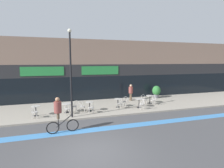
# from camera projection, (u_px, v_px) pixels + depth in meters

# --- Properties ---
(ground_plane) EXTENTS (120.00, 120.00, 0.00)m
(ground_plane) POSITION_uv_depth(u_px,v_px,m) (92.00, 152.00, 7.84)
(ground_plane) COLOR #424244
(sidewalk_slab) EXTENTS (40.00, 5.50, 0.12)m
(sidewalk_slab) POSITION_uv_depth(u_px,v_px,m) (76.00, 109.00, 14.71)
(sidewalk_slab) COLOR gray
(sidewalk_slab) RESTS_ON ground
(storefront_facade) EXTENTS (40.00, 4.06, 6.19)m
(storefront_facade) POSITION_uv_depth(u_px,v_px,m) (72.00, 70.00, 18.80)
(storefront_facade) COLOR #7F6656
(storefront_facade) RESTS_ON ground
(bike_lane_stripe) EXTENTS (36.00, 0.70, 0.01)m
(bike_lane_stripe) POSITION_uv_depth(u_px,v_px,m) (84.00, 131.00, 10.22)
(bike_lane_stripe) COLOR #3D7AB7
(bike_lane_stripe) RESTS_ON ground
(bistro_table_0) EXTENTS (0.62, 0.62, 0.73)m
(bistro_table_0) POSITION_uv_depth(u_px,v_px,m) (36.00, 109.00, 12.57)
(bistro_table_0) COLOR black
(bistro_table_0) RESTS_ON sidewalk_slab
(bistro_table_1) EXTENTS (0.74, 0.74, 0.70)m
(bistro_table_1) POSITION_uv_depth(u_px,v_px,m) (67.00, 106.00, 13.40)
(bistro_table_1) COLOR black
(bistro_table_1) RESTS_ON sidewalk_slab
(bistro_table_2) EXTENTS (0.64, 0.64, 0.75)m
(bistro_table_2) POSITION_uv_depth(u_px,v_px,m) (90.00, 105.00, 13.73)
(bistro_table_2) COLOR black
(bistro_table_2) RESTS_ON sidewalk_slab
(bistro_table_3) EXTENTS (0.62, 0.62, 0.74)m
(bistro_table_3) POSITION_uv_depth(u_px,v_px,m) (118.00, 101.00, 14.94)
(bistro_table_3) COLOR black
(bistro_table_3) RESTS_ON sidewalk_slab
(bistro_table_4) EXTENTS (0.67, 0.67, 0.78)m
(bistro_table_4) POSITION_uv_depth(u_px,v_px,m) (139.00, 101.00, 14.79)
(bistro_table_4) COLOR black
(bistro_table_4) RESTS_ON sidewalk_slab
(bistro_table_5) EXTENTS (0.74, 0.74, 0.75)m
(bistro_table_5) POSITION_uv_depth(u_px,v_px,m) (150.00, 98.00, 16.28)
(bistro_table_5) COLOR black
(bistro_table_5) RESTS_ON sidewalk_slab
(cafe_chair_0_near) EXTENTS (0.45, 0.60, 0.90)m
(cafe_chair_0_near) POSITION_uv_depth(u_px,v_px,m) (34.00, 111.00, 11.97)
(cafe_chair_0_near) COLOR #B7B2AD
(cafe_chair_0_near) RESTS_ON sidewalk_slab
(cafe_chair_1_near) EXTENTS (0.43, 0.59, 0.90)m
(cafe_chair_1_near) POSITION_uv_depth(u_px,v_px,m) (67.00, 108.00, 12.80)
(cafe_chair_1_near) COLOR #B7B2AD
(cafe_chair_1_near) RESTS_ON sidewalk_slab
(cafe_chair_1_side) EXTENTS (0.59, 0.44, 0.90)m
(cafe_chair_1_side) POSITION_uv_depth(u_px,v_px,m) (75.00, 105.00, 13.58)
(cafe_chair_1_side) COLOR #B7B2AD
(cafe_chair_1_side) RESTS_ON sidewalk_slab
(cafe_chair_2_near) EXTENTS (0.43, 0.59, 0.90)m
(cafe_chair_2_near) POSITION_uv_depth(u_px,v_px,m) (91.00, 107.00, 13.14)
(cafe_chair_2_near) COLOR #B7B2AD
(cafe_chair_2_near) RESTS_ON sidewalk_slab
(cafe_chair_2_side) EXTENTS (0.58, 0.42, 0.90)m
(cafe_chair_2_side) POSITION_uv_depth(u_px,v_px,m) (82.00, 105.00, 13.56)
(cafe_chair_2_side) COLOR #B7B2AD
(cafe_chair_2_side) RESTS_ON sidewalk_slab
(cafe_chair_3_near) EXTENTS (0.43, 0.59, 0.90)m
(cafe_chair_3_near) POSITION_uv_depth(u_px,v_px,m) (120.00, 103.00, 14.35)
(cafe_chair_3_near) COLOR #B7B2AD
(cafe_chair_3_near) RESTS_ON sidewalk_slab
(cafe_chair_3_side) EXTENTS (0.60, 0.45, 0.90)m
(cafe_chair_3_side) POSITION_uv_depth(u_px,v_px,m) (125.00, 101.00, 15.13)
(cafe_chair_3_side) COLOR #B7B2AD
(cafe_chair_3_side) RESTS_ON sidewalk_slab
(cafe_chair_4_near) EXTENTS (0.44, 0.59, 0.90)m
(cafe_chair_4_near) POSITION_uv_depth(u_px,v_px,m) (142.00, 103.00, 14.20)
(cafe_chair_4_near) COLOR #B7B2AD
(cafe_chair_4_near) RESTS_ON sidewalk_slab
(cafe_chair_5_near) EXTENTS (0.41, 0.58, 0.90)m
(cafe_chair_5_near) POSITION_uv_depth(u_px,v_px,m) (153.00, 99.00, 15.69)
(cafe_chair_5_near) COLOR #B7B2AD
(cafe_chair_5_near) RESTS_ON sidewalk_slab
(cafe_chair_5_side) EXTENTS (0.59, 0.43, 0.90)m
(cafe_chair_5_side) POSITION_uv_depth(u_px,v_px,m) (144.00, 98.00, 16.10)
(cafe_chair_5_side) COLOR #B7B2AD
(cafe_chair_5_side) RESTS_ON sidewalk_slab
(planter_pot) EXTENTS (0.87, 0.87, 1.31)m
(planter_pot) POSITION_uv_depth(u_px,v_px,m) (156.00, 91.00, 18.78)
(planter_pot) COLOR #4C4C51
(planter_pot) RESTS_ON sidewalk_slab
(lamp_post) EXTENTS (0.26, 0.26, 6.07)m
(lamp_post) POSITION_uv_depth(u_px,v_px,m) (71.00, 68.00, 11.91)
(lamp_post) COLOR black
(lamp_post) RESTS_ON sidewalk_slab
(cyclist_0) EXTENTS (1.80, 0.53, 2.07)m
(cyclist_0) POSITION_uv_depth(u_px,v_px,m) (59.00, 113.00, 9.77)
(cyclist_0) COLOR black
(cyclist_0) RESTS_ON ground
(pedestrian_near_end) EXTENTS (0.49, 0.49, 1.62)m
(pedestrian_near_end) POSITION_uv_depth(u_px,v_px,m) (131.00, 91.00, 17.47)
(pedestrian_near_end) COLOR #4C3D2D
(pedestrian_near_end) RESTS_ON sidewalk_slab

